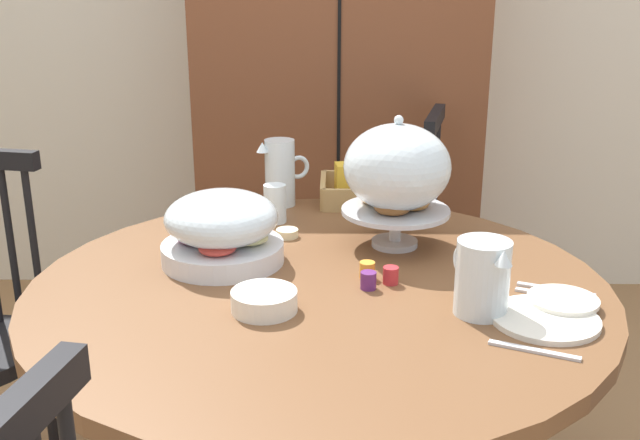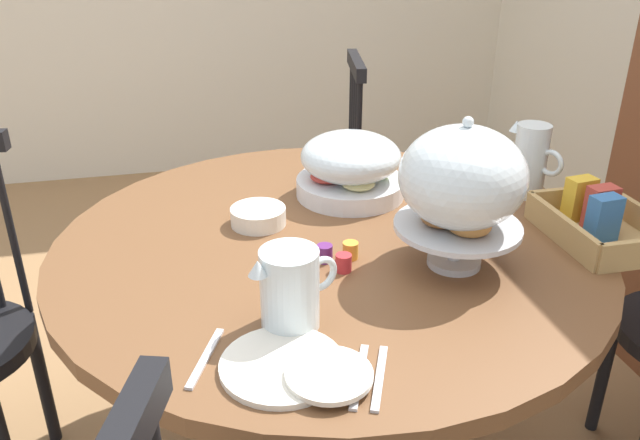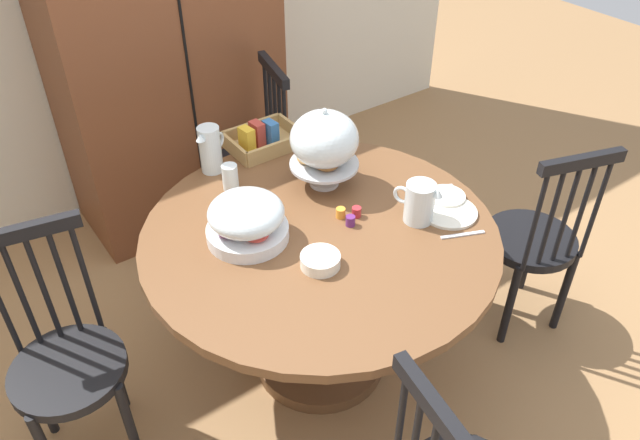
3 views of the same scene
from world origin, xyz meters
The scene contains 22 objects.
ground_plane centered at (0.00, 0.00, 0.00)m, with size 10.00×10.00×0.00m, color #997047.
wooden_armoire centered at (0.15, 1.50, 0.98)m, with size 1.18×0.60×1.96m.
dining_table centered at (0.10, 0.08, 0.55)m, with size 1.33×1.33×0.74m.
windsor_chair_near_window centered at (-0.84, 0.27, 0.45)m, with size 0.41×0.41×0.97m.
windsor_chair_facing_door centered at (1.02, -0.24, 0.45)m, with size 0.43×0.42×0.97m.
windsor_chair_far_side centered at (0.35, 1.01, 0.45)m, with size 0.41×0.42×0.97m.
pastry_stand_with_dome centered at (0.30, 0.32, 0.94)m, with size 0.28×0.28×0.34m.
fruit_platter_covered centered at (-0.14, 0.19, 0.83)m, with size 0.30×0.30×0.18m.
orange_juice_pitcher centered at (0.44, -0.08, 0.81)m, with size 0.11×0.19×0.16m.
milk_pitcher centered at (-0.03, 0.67, 0.83)m, with size 0.16×0.10×0.20m.
cereal_basket centered at (0.24, 0.71, 0.78)m, with size 0.32×0.24×0.12m.
china_plate_large centered at (0.57, -0.12, 0.75)m, with size 0.22×0.22×0.01m, color white.
china_plate_small centered at (0.62, -0.05, 0.76)m, with size 0.15×0.15×0.01m, color white.
cereal_bowl centered at (-0.01, -0.08, 0.76)m, with size 0.14×0.14×0.04m, color white.
drinking_glass centered at (-0.03, 0.51, 0.80)m, with size 0.06×0.06×0.11m, color silver.
butter_dish centered at (0.01, 0.38, 0.75)m, with size 0.06×0.06×0.02m, color beige.
jam_jar_strawberry centered at (0.27, 0.07, 0.76)m, with size 0.04×0.04×0.04m, color #B7282D.
jam_jar_apricot centered at (0.21, 0.10, 0.76)m, with size 0.04×0.04×0.04m, color orange.
jam_jar_grape centered at (0.21, 0.04, 0.76)m, with size 0.04×0.04×0.04m, color #5B2366.
table_knife centered at (0.62, 0.00, 0.74)m, with size 0.17×0.01×0.01m, color silver.
dinner_fork centered at (0.63, 0.03, 0.74)m, with size 0.17×0.01×0.01m, color silver.
soup_spoon centered at (0.51, -0.25, 0.74)m, with size 0.17×0.01×0.01m, color silver.
Camera 3 is at (-0.94, -1.39, 2.18)m, focal length 34.88 mm.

